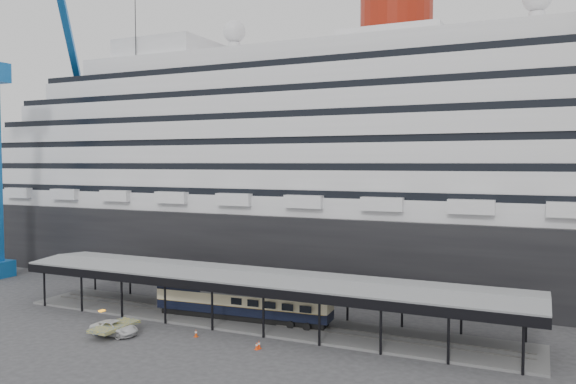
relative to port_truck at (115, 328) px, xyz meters
name	(u,v)px	position (x,y,z in m)	size (l,w,h in m)	color
ground	(233,336)	(10.79, 4.36, -0.68)	(200.00, 200.00, 0.00)	#363639
cruise_ship	(342,153)	(10.84, 36.36, 17.67)	(130.00, 30.00, 43.90)	black
platform_canopy	(257,301)	(10.79, 9.36, 1.68)	(56.00, 9.18, 5.30)	slate
crane_blue	(0,141)	(-34.33, 14.98, 19.28)	(22.63, 19.19, 47.60)	blue
port_truck	(115,328)	(0.00, 0.00, 0.00)	(2.26, 4.89, 1.36)	silver
pullman_carriage	(242,299)	(9.07, 9.36, 1.68)	(19.67, 3.89, 19.18)	black
traffic_cone_left	(196,333)	(7.63, 2.75, -0.31)	(0.39, 0.39, 0.74)	#D9400C
traffic_cone_mid	(257,346)	(14.72, 1.88, -0.33)	(0.47, 0.47, 0.70)	#F1400D
traffic_cone_right	(259,344)	(14.77, 2.21, -0.30)	(0.41, 0.41, 0.76)	#F23E0D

